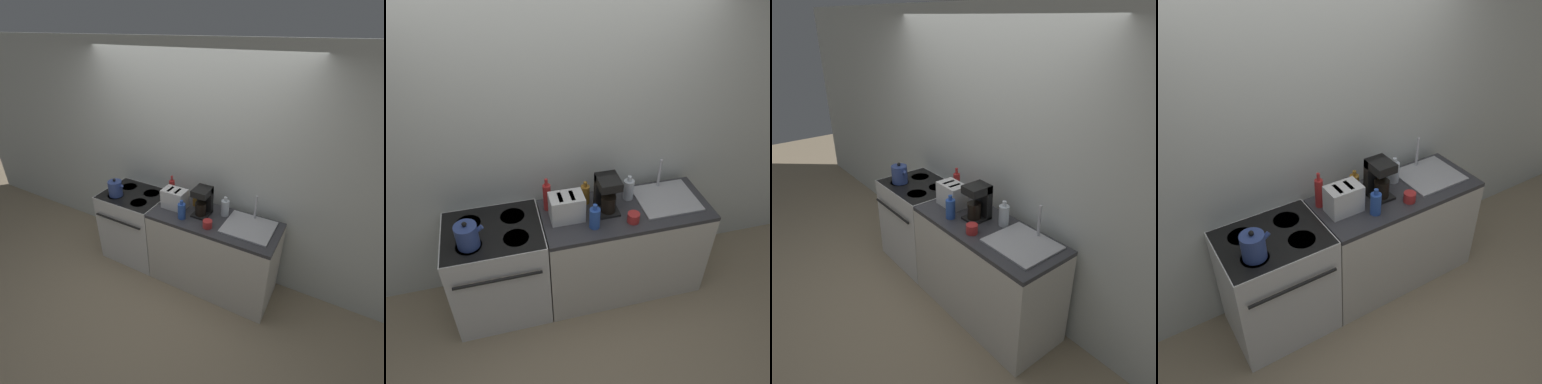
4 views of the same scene
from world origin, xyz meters
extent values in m
plane|color=tan|center=(0.00, 0.00, 0.00)|extent=(12.00, 12.00, 0.00)
cube|color=silver|center=(0.00, 0.66, 1.30)|extent=(8.00, 0.05, 2.60)
cube|color=silver|center=(-0.59, 0.30, 0.45)|extent=(0.76, 0.61, 0.90)
cube|color=black|center=(-0.59, 0.30, 0.89)|extent=(0.75, 0.59, 0.02)
cylinder|color=black|center=(-0.76, 0.18, 0.89)|extent=(0.19, 0.19, 0.01)
cylinder|color=black|center=(-0.42, 0.18, 0.89)|extent=(0.19, 0.19, 0.01)
cylinder|color=black|center=(-0.76, 0.43, 0.89)|extent=(0.19, 0.19, 0.01)
cylinder|color=black|center=(-0.42, 0.43, 0.89)|extent=(0.19, 0.19, 0.01)
cylinder|color=black|center=(-0.59, -0.03, 0.70)|extent=(0.65, 0.02, 0.02)
cube|color=silver|center=(0.49, 0.29, 0.43)|extent=(1.38, 0.58, 0.86)
cube|color=#38383D|center=(0.49, 0.29, 0.88)|extent=(1.38, 0.58, 0.04)
cylinder|color=#33478C|center=(-0.76, 0.18, 0.99)|extent=(0.16, 0.16, 0.19)
sphere|color=black|center=(-0.76, 0.18, 1.10)|extent=(0.04, 0.04, 0.04)
cylinder|color=#33478C|center=(-0.68, 0.18, 1.03)|extent=(0.09, 0.03, 0.08)
cube|color=white|center=(0.00, 0.30, 1.01)|extent=(0.26, 0.18, 0.22)
cube|color=black|center=(-0.05, 0.30, 1.11)|extent=(0.03, 0.12, 0.01)
cube|color=black|center=(0.04, 0.30, 1.11)|extent=(0.03, 0.12, 0.01)
cube|color=black|center=(0.33, 0.31, 0.91)|extent=(0.17, 0.21, 0.02)
cube|color=black|center=(0.33, 0.39, 1.06)|extent=(0.17, 0.06, 0.31)
cube|color=black|center=(0.33, 0.31, 1.18)|extent=(0.17, 0.21, 0.07)
cylinder|color=black|center=(0.33, 0.29, 0.99)|extent=(0.12, 0.12, 0.14)
cube|color=#B7B7BC|center=(0.86, 0.33, 0.91)|extent=(0.49, 0.44, 0.01)
cylinder|color=silver|center=(0.86, 0.50, 1.04)|extent=(0.02, 0.02, 0.28)
cylinder|color=silver|center=(0.55, 0.42, 0.99)|extent=(0.09, 0.09, 0.18)
cylinder|color=silver|center=(0.55, 0.42, 1.10)|extent=(0.03, 0.03, 0.04)
cylinder|color=#B72828|center=(-0.13, 0.45, 1.02)|extent=(0.06, 0.06, 0.23)
cylinder|color=#B72828|center=(-0.13, 0.45, 1.16)|extent=(0.03, 0.03, 0.06)
cylinder|color=#9E6B23|center=(0.19, 0.45, 0.98)|extent=(0.07, 0.07, 0.17)
cylinder|color=#9E6B23|center=(0.19, 0.45, 1.09)|extent=(0.03, 0.03, 0.04)
cylinder|color=#2D56B7|center=(0.18, 0.15, 0.98)|extent=(0.08, 0.08, 0.17)
cylinder|color=#2D56B7|center=(0.18, 0.15, 1.09)|extent=(0.03, 0.03, 0.04)
cylinder|color=red|center=(0.49, 0.13, 0.94)|extent=(0.10, 0.10, 0.08)
camera|label=1|loc=(1.55, -2.10, 2.69)|focal=28.00mm
camera|label=2|loc=(-0.46, -1.88, 2.85)|focal=35.00mm
camera|label=3|loc=(2.48, -1.52, 2.49)|focal=35.00mm
camera|label=4|loc=(-1.32, -1.89, 2.86)|focal=40.00mm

